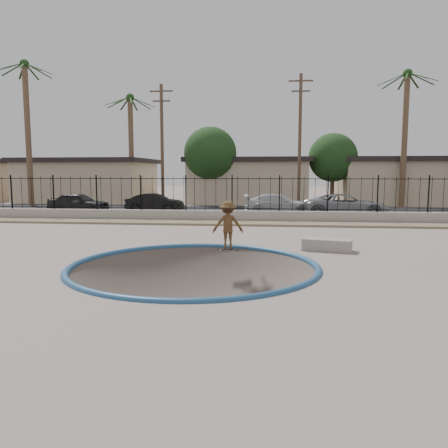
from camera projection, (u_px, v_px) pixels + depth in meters
name	position (u px, v px, depth m)	size (l,w,h in m)	color
ground	(235.00, 237.00, 25.17)	(120.00, 120.00, 2.20)	slate
bowl_pit	(194.00, 267.00, 12.21)	(6.84, 6.84, 1.80)	#50463D
coping_ring	(194.00, 267.00, 12.21)	(7.04, 7.04, 0.20)	navy
rock_strip	(230.00, 223.00, 22.27)	(42.00, 1.60, 0.11)	tan
retaining_wall	(232.00, 216.00, 23.33)	(42.00, 0.45, 0.60)	gray
fence	(232.00, 194.00, 23.19)	(40.00, 0.04, 1.80)	black
street	(241.00, 211.00, 29.97)	(90.00, 8.00, 0.04)	black
house_west	(89.00, 180.00, 40.79)	(11.60, 8.60, 3.90)	tan
house_center	(249.00, 180.00, 39.12)	(10.60, 8.60, 3.90)	tan
house_east	(411.00, 180.00, 37.56)	(12.60, 8.60, 3.90)	tan
palm_left	(26.00, 104.00, 33.90)	(2.30, 2.30, 11.30)	brown
palm_mid	(131.00, 125.00, 37.21)	(2.30, 2.30, 9.30)	brown
palm_right	(406.00, 110.00, 32.72)	(2.30, 2.30, 10.30)	brown
utility_pole_left	(162.00, 144.00, 32.07)	(1.70, 0.24, 9.00)	#473323
utility_pole_mid	(300.00, 140.00, 30.92)	(1.70, 0.24, 9.50)	#473323
street_tree_left	(210.00, 153.00, 35.74)	(4.32, 4.32, 6.36)	#473323
street_tree_mid	(333.00, 158.00, 35.65)	(3.96, 3.96, 5.83)	#473323
skater	(228.00, 227.00, 14.61)	(1.02, 0.59, 1.58)	brown
skateboard	(228.00, 249.00, 14.69)	(0.76, 0.38, 0.06)	black
concrete_ledge	(327.00, 245.00, 14.70)	(1.60, 0.70, 0.40)	gray
car_a	(79.00, 203.00, 28.11)	(1.55, 3.86, 1.32)	black
car_b	(155.00, 203.00, 28.54)	(1.30, 3.73, 1.23)	black
car_c	(278.00, 204.00, 27.65)	(1.75, 4.30, 1.25)	silver
car_d	(346.00, 205.00, 25.62)	(2.24, 4.85, 1.35)	gray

